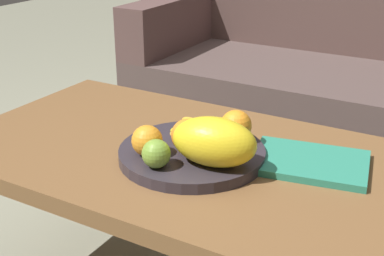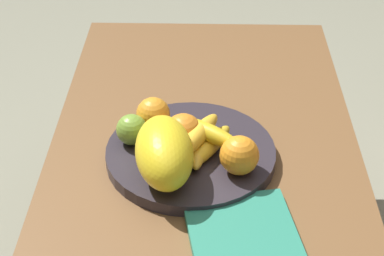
% 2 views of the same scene
% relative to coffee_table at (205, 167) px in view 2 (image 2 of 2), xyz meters
% --- Properties ---
extents(coffee_table, '(1.11, 0.62, 0.46)m').
position_rel_coffee_table_xyz_m(coffee_table, '(0.00, 0.00, 0.00)').
color(coffee_table, brown).
rests_on(coffee_table, ground_plane).
extents(fruit_bowl, '(0.33, 0.33, 0.03)m').
position_rel_coffee_table_xyz_m(fruit_bowl, '(0.04, -0.03, 0.06)').
color(fruit_bowl, '#302A32').
rests_on(fruit_bowl, coffee_table).
extents(melon_large_front, '(0.19, 0.13, 0.10)m').
position_rel_coffee_table_xyz_m(melon_large_front, '(0.12, -0.07, 0.13)').
color(melon_large_front, yellow).
rests_on(melon_large_front, fruit_bowl).
extents(orange_front, '(0.07, 0.07, 0.07)m').
position_rel_coffee_table_xyz_m(orange_front, '(0.04, -0.04, 0.11)').
color(orange_front, orange).
rests_on(orange_front, fruit_bowl).
extents(orange_left, '(0.07, 0.07, 0.07)m').
position_rel_coffee_table_xyz_m(orange_left, '(-0.03, -0.10, 0.11)').
color(orange_left, orange).
rests_on(orange_left, fruit_bowl).
extents(orange_right, '(0.07, 0.07, 0.07)m').
position_rel_coffee_table_xyz_m(orange_right, '(0.10, 0.06, 0.11)').
color(orange_right, orange).
rests_on(orange_right, fruit_bowl).
extents(apple_front, '(0.06, 0.06, 0.06)m').
position_rel_coffee_table_xyz_m(apple_front, '(0.02, -0.14, 0.11)').
color(apple_front, olive).
rests_on(apple_front, fruit_bowl).
extents(banana_bunch, '(0.16, 0.14, 0.06)m').
position_rel_coffee_table_xyz_m(banana_bunch, '(0.05, -0.00, 0.11)').
color(banana_bunch, yellow).
rests_on(banana_bunch, fruit_bowl).
extents(magazine, '(0.28, 0.22, 0.02)m').
position_rel_coffee_table_xyz_m(magazine, '(0.28, 0.07, 0.06)').
color(magazine, '#2D876D').
rests_on(magazine, coffee_table).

